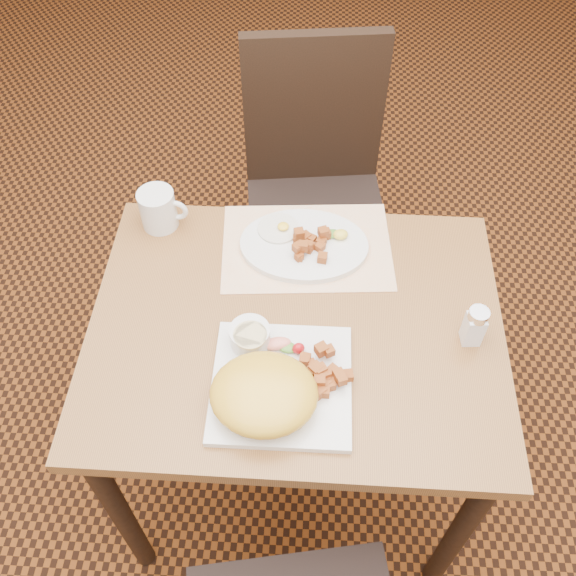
{
  "coord_description": "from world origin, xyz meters",
  "views": [
    {
      "loc": [
        0.03,
        -0.8,
        1.89
      ],
      "look_at": [
        -0.02,
        0.04,
        0.82
      ],
      "focal_mm": 40.0,
      "sensor_mm": 36.0,
      "label": 1
    }
  ],
  "objects_px": {
    "table": "(295,352)",
    "coffee_mug": "(159,209)",
    "chair_far": "(315,182)",
    "salt_shaker": "(474,326)",
    "plate_square": "(282,384)",
    "plate_oval": "(304,245)"
  },
  "relations": [
    {
      "from": "chair_far",
      "to": "plate_oval",
      "type": "xyz_separation_m",
      "value": [
        -0.02,
        -0.47,
        0.22
      ]
    },
    {
      "from": "table",
      "to": "coffee_mug",
      "type": "height_order",
      "value": "coffee_mug"
    },
    {
      "from": "salt_shaker",
      "to": "coffee_mug",
      "type": "distance_m",
      "value": 0.78
    },
    {
      "from": "chair_far",
      "to": "salt_shaker",
      "type": "bearing_deg",
      "value": 108.74
    },
    {
      "from": "plate_square",
      "to": "salt_shaker",
      "type": "xyz_separation_m",
      "value": [
        0.39,
        0.14,
        0.04
      ]
    },
    {
      "from": "salt_shaker",
      "to": "plate_square",
      "type": "bearing_deg",
      "value": -160.89
    },
    {
      "from": "salt_shaker",
      "to": "coffee_mug",
      "type": "bearing_deg",
      "value": 157.27
    },
    {
      "from": "table",
      "to": "coffee_mug",
      "type": "relative_size",
      "value": 7.57
    },
    {
      "from": "chair_far",
      "to": "plate_square",
      "type": "distance_m",
      "value": 0.87
    },
    {
      "from": "plate_oval",
      "to": "salt_shaker",
      "type": "xyz_separation_m",
      "value": [
        0.36,
        -0.24,
        0.04
      ]
    },
    {
      "from": "plate_square",
      "to": "plate_oval",
      "type": "relative_size",
      "value": 0.92
    },
    {
      "from": "chair_far",
      "to": "coffee_mug",
      "type": "bearing_deg",
      "value": 40.16
    },
    {
      "from": "chair_far",
      "to": "plate_square",
      "type": "relative_size",
      "value": 3.46
    },
    {
      "from": "chair_far",
      "to": "coffee_mug",
      "type": "xyz_separation_m",
      "value": [
        -0.37,
        -0.41,
        0.26
      ]
    },
    {
      "from": "plate_oval",
      "to": "salt_shaker",
      "type": "distance_m",
      "value": 0.44
    },
    {
      "from": "table",
      "to": "salt_shaker",
      "type": "height_order",
      "value": "salt_shaker"
    },
    {
      "from": "salt_shaker",
      "to": "plate_oval",
      "type": "bearing_deg",
      "value": 146.59
    },
    {
      "from": "plate_square",
      "to": "coffee_mug",
      "type": "height_order",
      "value": "coffee_mug"
    },
    {
      "from": "coffee_mug",
      "to": "chair_far",
      "type": "bearing_deg",
      "value": 47.47
    },
    {
      "from": "chair_far",
      "to": "coffee_mug",
      "type": "distance_m",
      "value": 0.61
    },
    {
      "from": "coffee_mug",
      "to": "table",
      "type": "bearing_deg",
      "value": -39.31
    },
    {
      "from": "table",
      "to": "plate_square",
      "type": "bearing_deg",
      "value": -97.89
    }
  ]
}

